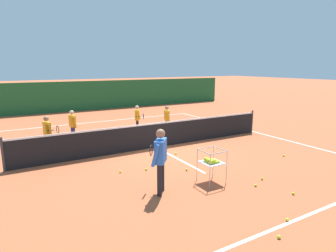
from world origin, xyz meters
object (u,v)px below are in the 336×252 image
Objects in this scene: tennis_ball_7 at (287,220)px; tennis_ball_1 at (187,170)px; tennis_ball_5 at (293,193)px; tennis_net at (156,135)px; student_2 at (137,117)px; tennis_ball_4 at (284,156)px; tennis_ball_8 at (120,172)px; student_1 at (73,123)px; student_3 at (167,117)px; ball_cart at (211,161)px; student_0 at (48,131)px; tennis_ball_0 at (262,179)px; tennis_ball_9 at (176,153)px; tennis_ball_6 at (146,169)px; tennis_ball_3 at (279,237)px; tennis_ball_2 at (256,185)px; instructor at (160,155)px.

tennis_ball_1 is at bearing 93.27° from tennis_ball_7.
tennis_ball_5 is (1.36, -2.66, 0.00)m from tennis_ball_1.
student_2 is (0.36, 2.52, 0.29)m from tennis_net.
tennis_ball_8 is (-5.48, 1.38, 0.00)m from tennis_ball_4.
student_3 is (4.04, -0.71, -0.01)m from student_1.
student_2 is 1.37m from student_3.
student_1 is at bearing 110.82° from ball_cart.
student_0 is 7.39m from tennis_ball_0.
tennis_ball_9 is at bearing 146.42° from tennis_ball_4.
student_0 reaches higher than student_3.
tennis_ball_0 is 3.28m from tennis_ball_9.
tennis_ball_8 is (-3.21, 2.46, 0.00)m from tennis_ball_0.
tennis_ball_7 is at bearing -64.86° from tennis_ball_8.
tennis_ball_9 is at bearing 29.40° from tennis_ball_6.
tennis_ball_3 is at bearing -149.91° from tennis_ball_5.
tennis_net is 7.73× the size of student_1.
tennis_ball_3 is (-1.17, -8.90, -0.75)m from student_2.
tennis_ball_6 is 1.85m from tennis_ball_9.
tennis_ball_5 is 1.00× the size of tennis_ball_8.
student_2 is 6.90m from tennis_ball_0.
tennis_ball_4 is at bearing 25.40° from tennis_ball_2.
tennis_net is at bearing 100.61° from tennis_ball_5.
tennis_ball_0 is 2.16m from tennis_ball_1.
tennis_ball_2 is at bearing -54.10° from student_0.
tennis_ball_3 is at bearing -70.85° from instructor.
tennis_ball_5 is at bearing 30.09° from tennis_ball_3.
ball_cart is at bearing -3.03° from instructor.
tennis_ball_4 is at bearing -32.92° from student_0.
ball_cart is 13.22× the size of tennis_ball_8.
tennis_net reaches higher than tennis_ball_8.
tennis_ball_3 is 5.34m from tennis_ball_9.
instructor reaches higher than tennis_ball_9.
tennis_ball_0 is (2.83, -0.68, -0.94)m from instructor.
student_1 is 7.68m from tennis_ball_0.
instructor is 5.20m from tennis_ball_4.
instructor is 23.93× the size of tennis_ball_3.
tennis_ball_3 is at bearing -96.90° from tennis_ball_1.
tennis_net is 151.24× the size of tennis_ball_0.
ball_cart is at bearing -95.67° from student_2.
tennis_ball_2 is at bearing -45.28° from ball_cart.
tennis_ball_0 and tennis_ball_7 have the same top height.
ball_cart is at bearing 92.22° from tennis_ball_7.
tennis_ball_3 is at bearing -100.94° from tennis_ball_9.
tennis_ball_5 is 1.00× the size of tennis_ball_7.
student_3 is 19.41× the size of tennis_ball_9.
tennis_ball_5 is at bearing -31.80° from instructor.
ball_cart is 2.09m from tennis_ball_6.
tennis_ball_9 is at bearing 105.12° from tennis_ball_0.
tennis_ball_4 is 5.65m from tennis_ball_8.
tennis_ball_4 is at bearing 37.40° from tennis_ball_3.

